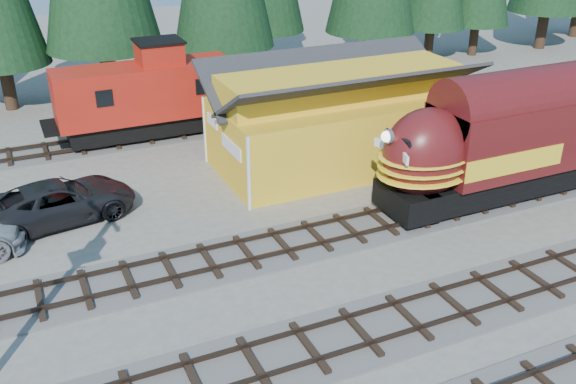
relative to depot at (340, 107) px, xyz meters
name	(u,v)px	position (x,y,z in m)	size (l,w,h in m)	color
ground	(472,262)	(0.00, -10.50, -2.96)	(120.00, 120.00, 0.00)	#6B665B
track_spur	(111,143)	(-10.00, 7.50, -2.90)	(32.00, 3.20, 0.33)	#4C4947
depot	(340,107)	(0.00, 0.00, 0.00)	(12.80, 7.00, 5.30)	gold
locomotive	(533,139)	(6.23, -6.50, -0.38)	(16.29, 3.24, 4.43)	black
caboose	(147,95)	(-7.82, 7.50, -0.49)	(9.53, 2.76, 4.96)	black
pickup_truck_a	(60,201)	(-13.54, -0.58, -2.10)	(2.87, 6.23, 1.73)	black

